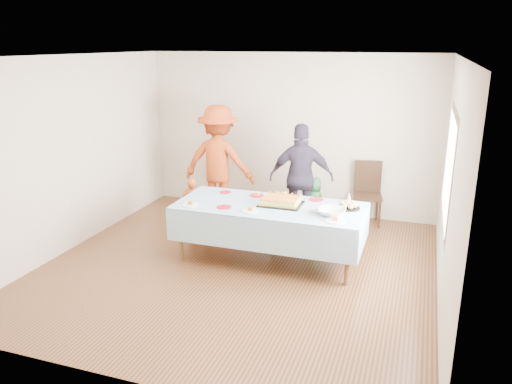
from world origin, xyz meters
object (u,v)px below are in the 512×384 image
(party_table, at_px, (270,209))
(birthday_cake, at_px, (281,201))
(dining_chair, at_px, (368,189))
(adult_left, at_px, (219,162))

(party_table, xyz_separation_m, birthday_cake, (0.13, 0.07, 0.10))
(dining_chair, distance_m, adult_left, 2.49)
(party_table, distance_m, adult_left, 1.98)
(birthday_cake, xyz_separation_m, adult_left, (-1.47, 1.37, 0.12))
(birthday_cake, bearing_deg, party_table, -151.40)
(party_table, xyz_separation_m, adult_left, (-1.34, 1.44, 0.22))
(party_table, distance_m, dining_chair, 2.21)
(birthday_cake, bearing_deg, adult_left, 137.13)
(party_table, relative_size, dining_chair, 2.47)
(birthday_cake, bearing_deg, dining_chair, 63.32)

